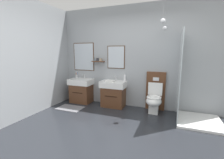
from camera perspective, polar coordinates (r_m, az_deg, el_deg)
ground_plane at (r=2.98m, az=-1.06°, el=-21.28°), size 5.66×4.94×0.10m
wall_back at (r=4.28m, az=7.95°, el=8.06°), size 4.46×0.66×2.71m
wall_left at (r=3.92m, az=-32.16°, el=6.46°), size 0.12×3.74×2.71m
bath_mat at (r=4.41m, az=-15.14°, el=-10.09°), size 0.68×0.44×0.01m
vanity_sink_left at (r=4.77m, az=-11.18°, el=-3.77°), size 0.68×0.48×0.72m
tap_on_left_sink at (r=4.83m, az=-10.26°, el=1.39°), size 0.03×0.13×0.11m
vanity_sink_right at (r=4.32m, az=0.57°, el=-5.03°), size 0.68×0.48×0.72m
tap_on_right_sink at (r=4.39m, az=1.36°, el=0.69°), size 0.03×0.13×0.11m
toilet at (r=4.08m, az=15.38°, el=-6.31°), size 0.48×0.63×1.00m
toothbrush_cup at (r=4.97m, az=-12.89°, el=1.36°), size 0.07×0.07×0.21m
soap_dispenser at (r=4.30m, az=4.74°, el=0.70°), size 0.06×0.06×0.20m
folded_hand_towel at (r=4.13m, az=-0.62°, el=-0.59°), size 0.22×0.16×0.04m
shower_tray at (r=3.79m, az=27.03°, el=-7.64°), size 0.91×0.93×1.95m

